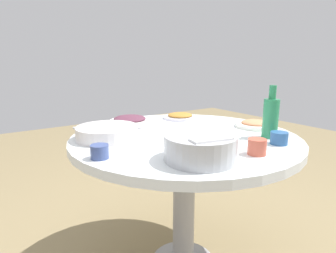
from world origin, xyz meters
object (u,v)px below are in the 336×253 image
at_px(dish_eggplant, 130,120).
at_px(tea_cup_side, 279,138).
at_px(soup_bowl, 107,133).
at_px(tea_cup_near, 257,147).
at_px(round_dining_table, 184,157).
at_px(dish_shrimp, 255,124).
at_px(dish_tofu_braise, 180,116).
at_px(tea_cup_far, 100,152).
at_px(green_bottle, 271,117).
at_px(rice_bowl, 200,147).

height_order(dish_eggplant, tea_cup_side, tea_cup_side).
bearing_deg(soup_bowl, dish_eggplant, -135.22).
height_order(soup_bowl, tea_cup_side, soup_bowl).
bearing_deg(soup_bowl, tea_cup_near, 125.31).
xyz_separation_m(round_dining_table, dish_shrimp, (-0.44, 0.09, 0.13)).
relative_size(dish_tofu_braise, tea_cup_far, 3.08).
bearing_deg(green_bottle, dish_shrimp, -123.76).
distance_m(rice_bowl, tea_cup_far, 0.39).
bearing_deg(tea_cup_side, tea_cup_near, 10.52).
distance_m(round_dining_table, tea_cup_near, 0.44).
bearing_deg(rice_bowl, round_dining_table, -119.06).
bearing_deg(dish_tofu_braise, soup_bowl, 18.21).
distance_m(green_bottle, tea_cup_far, 0.83).
xyz_separation_m(soup_bowl, dish_tofu_braise, (-0.58, -0.19, -0.01)).
height_order(round_dining_table, tea_cup_near, tea_cup_near).
bearing_deg(rice_bowl, tea_cup_near, 161.11).
bearing_deg(dish_eggplant, tea_cup_side, 114.72).
height_order(round_dining_table, tea_cup_side, tea_cup_side).
relative_size(tea_cup_far, tea_cup_side, 0.91).
height_order(rice_bowl, soup_bowl, rice_bowl).
distance_m(dish_tofu_braise, tea_cup_side, 0.72).
bearing_deg(round_dining_table, dish_tofu_braise, -123.75).
bearing_deg(dish_tofu_braise, tea_cup_near, 76.29).
xyz_separation_m(soup_bowl, green_bottle, (-0.66, 0.43, 0.07)).
height_order(rice_bowl, dish_eggplant, rice_bowl).
distance_m(dish_eggplant, tea_cup_side, 0.85).
bearing_deg(green_bottle, tea_cup_near, 27.05).
relative_size(rice_bowl, dish_tofu_braise, 1.27).
distance_m(dish_tofu_braise, dish_shrimp, 0.48).
height_order(dish_shrimp, tea_cup_side, tea_cup_side).
bearing_deg(soup_bowl, green_bottle, 147.13).
distance_m(dish_tofu_braise, tea_cup_far, 0.85).
height_order(round_dining_table, rice_bowl, rice_bowl).
bearing_deg(tea_cup_side, green_bottle, -123.17).
bearing_deg(tea_cup_near, dish_tofu_braise, -103.71).
bearing_deg(round_dining_table, tea_cup_far, 10.94).
xyz_separation_m(green_bottle, tea_cup_near, (0.26, 0.14, -0.07)).
bearing_deg(dish_tofu_braise, rice_bowl, 58.47).
xyz_separation_m(round_dining_table, soup_bowl, (0.35, -0.16, 0.15)).
bearing_deg(tea_cup_side, rice_bowl, -5.54).
height_order(round_dining_table, tea_cup_far, tea_cup_far).
relative_size(round_dining_table, tea_cup_side, 14.71).
bearing_deg(rice_bowl, dish_shrimp, -158.81).
xyz_separation_m(round_dining_table, green_bottle, (-0.31, 0.27, 0.22)).
distance_m(rice_bowl, tea_cup_near, 0.25).
height_order(rice_bowl, green_bottle, green_bottle).
bearing_deg(dish_shrimp, soup_bowl, -17.32).
height_order(dish_tofu_braise, tea_cup_far, tea_cup_far).
xyz_separation_m(dish_eggplant, tea_cup_near, (-0.15, 0.81, 0.01)).
relative_size(round_dining_table, soup_bowl, 3.84).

